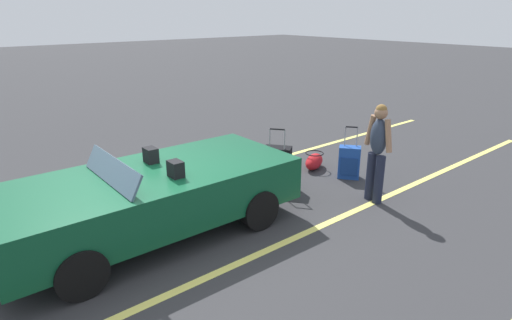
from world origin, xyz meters
name	(u,v)px	position (x,y,z in m)	size (l,w,h in m)	color
ground_plane	(155,233)	(0.00, 0.00, 0.00)	(80.00, 80.00, 0.00)	#333335
lot_line_near	(118,203)	(0.00, -1.31, 0.00)	(18.00, 0.12, 0.01)	#EAE066
lot_line_mid	(209,277)	(0.00, 1.39, 0.00)	(18.00, 0.12, 0.01)	#EAE066
convertible_car	(138,200)	(0.21, 0.00, 0.59)	(4.16, 1.88, 1.24)	#0F4C2D
suitcase_large_black	(278,167)	(-2.56, -0.19, 0.37)	(0.51, 0.55, 1.10)	black
suitcase_medium_bright	(349,162)	(-3.88, 0.39, 0.31)	(0.43, 0.46, 1.00)	#1E479E
duffel_bag	(314,161)	(-3.74, -0.38, 0.16)	(0.71, 0.55, 0.34)	red
traveler_person	(378,148)	(-3.36, 1.32, 0.93)	(0.28, 0.61, 1.65)	#1E2338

